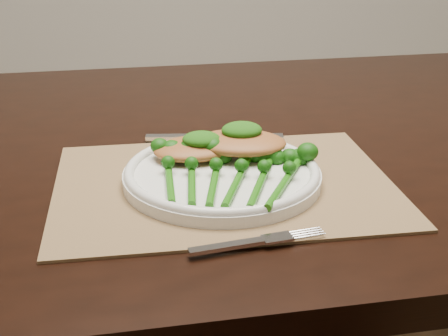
{
  "coord_description": "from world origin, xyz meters",
  "views": [
    {
      "loc": [
        -0.23,
        -1.0,
        1.09
      ],
      "look_at": [
        -0.18,
        -0.3,
        0.78
      ],
      "focal_mm": 50.0,
      "sensor_mm": 36.0,
      "label": 1
    }
  ],
  "objects": [
    {
      "name": "chicken_fillet_left",
      "position": [
        -0.21,
        -0.23,
        0.78
      ],
      "size": [
        0.13,
        0.11,
        0.02
      ],
      "primitive_type": "ellipsoid",
      "rotation": [
        0.0,
        0.0,
        0.25
      ],
      "color": "#AB6531",
      "rests_on": "dinner_plate"
    },
    {
      "name": "broccolini_bundle",
      "position": [
        -0.17,
        -0.32,
        0.77
      ],
      "size": [
        0.2,
        0.21,
        0.04
      ],
      "rotation": [
        0.0,
        0.0,
        -0.19
      ],
      "color": "#1B5F0C",
      "rests_on": "dinner_plate"
    },
    {
      "name": "fork",
      "position": [
        -0.14,
        -0.44,
        0.76
      ],
      "size": [
        0.15,
        0.05,
        0.0
      ],
      "rotation": [
        0.0,
        0.0,
        0.23
      ],
      "color": "silver",
      "rests_on": "placemat"
    },
    {
      "name": "knife",
      "position": [
        -0.2,
        -0.13,
        0.76
      ],
      "size": [
        0.21,
        0.03,
        0.01
      ],
      "rotation": [
        0.0,
        0.0,
        -0.05
      ],
      "color": "silver",
      "rests_on": "placemat"
    },
    {
      "name": "pesto_dollop_left",
      "position": [
        -0.2,
        -0.23,
        0.79
      ],
      "size": [
        0.05,
        0.04,
        0.02
      ],
      "primitive_type": "ellipsoid",
      "color": "#134509",
      "rests_on": "chicken_fillet_left"
    },
    {
      "name": "placemat",
      "position": [
        -0.17,
        -0.28,
        0.75
      ],
      "size": [
        0.45,
        0.34,
        0.0
      ],
      "primitive_type": "cube",
      "rotation": [
        0.0,
        0.0,
        0.08
      ],
      "color": "olive",
      "rests_on": "dining_table"
    },
    {
      "name": "dinner_plate",
      "position": [
        -0.18,
        -0.28,
        0.77
      ],
      "size": [
        0.25,
        0.25,
        0.02
      ],
      "color": "white",
      "rests_on": "placemat"
    },
    {
      "name": "pesto_dollop_right",
      "position": [
        -0.15,
        -0.22,
        0.8
      ],
      "size": [
        0.05,
        0.05,
        0.02
      ],
      "primitive_type": "ellipsoid",
      "color": "#134509",
      "rests_on": "chicken_fillet_right"
    },
    {
      "name": "chicken_fillet_right",
      "position": [
        -0.15,
        -0.23,
        0.79
      ],
      "size": [
        0.14,
        0.1,
        0.02
      ],
      "primitive_type": "ellipsoid",
      "rotation": [
        0.0,
        0.0,
        -0.16
      ],
      "color": "#AB6531",
      "rests_on": "dinner_plate"
    },
    {
      "name": "dining_table",
      "position": [
        -0.12,
        -0.1,
        0.38
      ],
      "size": [
        1.69,
        1.07,
        0.75
      ],
      "rotation": [
        0.0,
        0.0,
        0.11
      ],
      "color": "black",
      "rests_on": "ground"
    }
  ]
}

